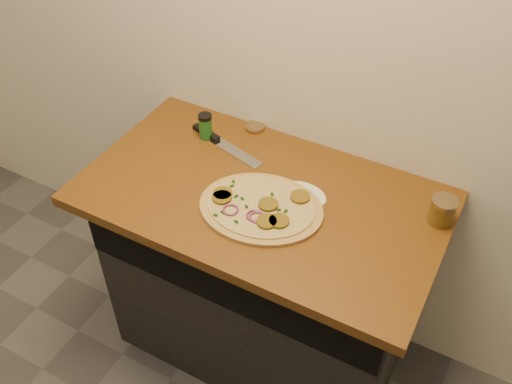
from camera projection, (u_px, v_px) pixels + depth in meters
The scene contains 8 objects.
cabinet at pixel (265, 277), 2.22m from camera, with size 1.10×0.60×0.86m, color black.
countertop at pixel (262, 197), 1.90m from camera, with size 1.20×0.70×0.04m, color brown.
pizza at pixel (261, 207), 1.81m from camera, with size 0.46×0.46×0.03m.
chefs_knife at pixel (220, 142), 2.07m from camera, with size 0.33×0.12×0.02m.
mason_jar_lid at pixel (255, 127), 2.14m from camera, with size 0.08×0.08×0.02m, color #9C845B.
salsa_jar at pixel (442, 211), 1.75m from camera, with size 0.08×0.08×0.09m.
spice_shaker at pixel (206, 126), 2.07m from camera, with size 0.05×0.05×0.10m.
flour_spill at pixel (303, 194), 1.87m from camera, with size 0.16×0.16×0.00m, color silver.
Camera 1 is at (0.65, 0.19, 2.17)m, focal length 40.00 mm.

